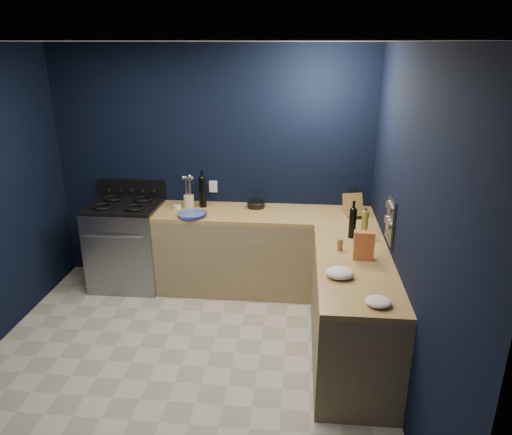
# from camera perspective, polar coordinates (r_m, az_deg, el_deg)

# --- Properties ---
(floor) EXTENTS (3.50, 3.50, 0.02)m
(floor) POSITION_cam_1_polar(r_m,az_deg,el_deg) (4.32, -8.93, -17.13)
(floor) COLOR #B4AE9D
(floor) RESTS_ON ground
(ceiling) EXTENTS (3.50, 3.50, 0.02)m
(ceiling) POSITION_cam_1_polar(r_m,az_deg,el_deg) (3.45, -11.41, 20.08)
(ceiling) COLOR silver
(ceiling) RESTS_ON ground
(wall_back) EXTENTS (3.50, 0.02, 2.60)m
(wall_back) POSITION_cam_1_polar(r_m,az_deg,el_deg) (5.33, -5.16, 6.04)
(wall_back) COLOR black
(wall_back) RESTS_ON ground
(wall_right) EXTENTS (0.02, 3.50, 2.60)m
(wall_right) POSITION_cam_1_polar(r_m,az_deg,el_deg) (3.65, 17.72, -1.59)
(wall_right) COLOR black
(wall_right) RESTS_ON ground
(wall_front) EXTENTS (3.50, 0.02, 2.60)m
(wall_front) POSITION_cam_1_polar(r_m,az_deg,el_deg) (2.24, -22.12, -16.85)
(wall_front) COLOR black
(wall_front) RESTS_ON ground
(cab_back) EXTENTS (2.30, 0.63, 0.86)m
(cab_back) POSITION_cam_1_polar(r_m,az_deg,el_deg) (5.23, 1.00, -4.24)
(cab_back) COLOR #917D58
(cab_back) RESTS_ON floor
(top_back) EXTENTS (2.30, 0.63, 0.04)m
(top_back) POSITION_cam_1_polar(r_m,az_deg,el_deg) (5.06, 1.03, 0.40)
(top_back) COLOR olive
(top_back) RESTS_ON cab_back
(cab_right) EXTENTS (0.63, 1.67, 0.86)m
(cab_right) POSITION_cam_1_polar(r_m,az_deg,el_deg) (4.23, 11.31, -11.04)
(cab_right) COLOR #917D58
(cab_right) RESTS_ON floor
(top_right) EXTENTS (0.63, 1.67, 0.04)m
(top_right) POSITION_cam_1_polar(r_m,az_deg,el_deg) (4.02, 11.74, -5.53)
(top_right) COLOR olive
(top_right) RESTS_ON cab_right
(gas_range) EXTENTS (0.76, 0.66, 0.92)m
(gas_range) POSITION_cam_1_polar(r_m,az_deg,el_deg) (5.53, -15.06, -3.26)
(gas_range) COLOR gray
(gas_range) RESTS_ON floor
(oven_door) EXTENTS (0.59, 0.02, 0.42)m
(oven_door) POSITION_cam_1_polar(r_m,az_deg,el_deg) (5.26, -16.20, -4.71)
(oven_door) COLOR black
(oven_door) RESTS_ON gas_range
(cooktop) EXTENTS (0.76, 0.66, 0.03)m
(cooktop) POSITION_cam_1_polar(r_m,az_deg,el_deg) (5.36, -15.52, 1.40)
(cooktop) COLOR black
(cooktop) RESTS_ON gas_range
(backguard) EXTENTS (0.76, 0.06, 0.20)m
(backguard) POSITION_cam_1_polar(r_m,az_deg,el_deg) (5.60, -14.57, 3.41)
(backguard) COLOR black
(backguard) RESTS_ON gas_range
(spice_panel) EXTENTS (0.02, 0.28, 0.38)m
(spice_panel) POSITION_cam_1_polar(r_m,az_deg,el_deg) (4.19, 15.75, -0.33)
(spice_panel) COLOR gray
(spice_panel) RESTS_ON wall_right
(wall_outlet) EXTENTS (0.09, 0.02, 0.13)m
(wall_outlet) POSITION_cam_1_polar(r_m,az_deg,el_deg) (5.36, -5.13, 3.71)
(wall_outlet) COLOR white
(wall_outlet) RESTS_ON wall_back
(plate_stack) EXTENTS (0.33, 0.33, 0.04)m
(plate_stack) POSITION_cam_1_polar(r_m,az_deg,el_deg) (4.98, -7.68, 0.34)
(plate_stack) COLOR #4751A6
(plate_stack) RESTS_ON top_back
(ramekin) EXTENTS (0.09, 0.09, 0.03)m
(ramekin) POSITION_cam_1_polar(r_m,az_deg,el_deg) (5.26, -9.37, 1.30)
(ramekin) COLOR white
(ramekin) RESTS_ON top_back
(utensil_crock) EXTENTS (0.14, 0.14, 0.14)m
(utensil_crock) POSITION_cam_1_polar(r_m,az_deg,el_deg) (5.24, -8.01, 1.91)
(utensil_crock) COLOR beige
(utensil_crock) RESTS_ON top_back
(wine_bottle_back) EXTENTS (0.08, 0.08, 0.33)m
(wine_bottle_back) POSITION_cam_1_polar(r_m,az_deg,el_deg) (5.22, -6.39, 3.00)
(wine_bottle_back) COLOR black
(wine_bottle_back) RESTS_ON top_back
(lemon_basket) EXTENTS (0.24, 0.24, 0.07)m
(lemon_basket) POSITION_cam_1_polar(r_m,az_deg,el_deg) (5.20, 0.00, 1.59)
(lemon_basket) COLOR black
(lemon_basket) RESTS_ON top_back
(knife_block) EXTENTS (0.21, 0.30, 0.29)m
(knife_block) POSITION_cam_1_polar(r_m,az_deg,el_deg) (5.03, 11.46, 1.53)
(knife_block) COLOR olive
(knife_block) RESTS_ON top_back
(wine_bottle_right) EXTENTS (0.08, 0.08, 0.27)m
(wine_bottle_right) POSITION_cam_1_polar(r_m,az_deg,el_deg) (4.45, 11.44, -0.71)
(wine_bottle_right) COLOR black
(wine_bottle_right) RESTS_ON top_right
(oil_bottle) EXTENTS (0.06, 0.06, 0.25)m
(oil_bottle) POSITION_cam_1_polar(r_m,az_deg,el_deg) (4.49, 12.84, -0.79)
(oil_bottle) COLOR olive
(oil_bottle) RESTS_ON top_right
(spice_jar_near) EXTENTS (0.06, 0.06, 0.11)m
(spice_jar_near) POSITION_cam_1_polar(r_m,az_deg,el_deg) (4.19, 9.99, -3.21)
(spice_jar_near) COLOR olive
(spice_jar_near) RESTS_ON top_right
(spice_jar_far) EXTENTS (0.06, 0.06, 0.09)m
(spice_jar_far) POSITION_cam_1_polar(r_m,az_deg,el_deg) (4.10, 11.95, -3.97)
(spice_jar_far) COLOR olive
(spice_jar_far) RESTS_ON top_right
(crouton_bag) EXTENTS (0.17, 0.09, 0.24)m
(crouton_bag) POSITION_cam_1_polar(r_m,az_deg,el_deg) (4.03, 12.73, -3.28)
(crouton_bag) COLOR #BF2442
(crouton_bag) RESTS_ON top_right
(towel_front) EXTENTS (0.26, 0.24, 0.08)m
(towel_front) POSITION_cam_1_polar(r_m,az_deg,el_deg) (3.73, 9.95, -6.53)
(towel_front) COLOR white
(towel_front) RESTS_ON top_right
(towel_end) EXTENTS (0.21, 0.19, 0.05)m
(towel_end) POSITION_cam_1_polar(r_m,az_deg,el_deg) (3.42, 14.38, -9.72)
(towel_end) COLOR white
(towel_end) RESTS_ON top_right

